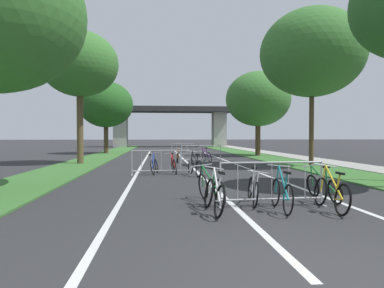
{
  "coord_description": "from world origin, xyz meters",
  "views": [
    {
      "loc": [
        -1.74,
        -3.6,
        1.65
      ],
      "look_at": [
        0.54,
        19.96,
        1.09
      ],
      "focal_mm": 32.06,
      "sensor_mm": 36.0,
      "label": 1
    }
  ],
  "objects_px": {
    "tree_left_maple_mid": "(106,105)",
    "bicycle_purple_8": "(206,156)",
    "crowd_barrier_fourth": "(187,150)",
    "bicycle_silver_1": "(253,189)",
    "bicycle_teal_6": "(282,194)",
    "crowd_barrier_third": "(201,154)",
    "tree_right_cypress_far": "(258,99)",
    "bicycle_blue_2": "(154,166)",
    "tree_right_pine_near": "(312,53)",
    "bicycle_green_0": "(211,188)",
    "bicycle_orange_4": "(178,157)",
    "crowd_barrier_second": "(161,163)",
    "bicycle_black_7": "(195,167)",
    "bicycle_red_9": "(173,165)",
    "crowd_barrier_nearest": "(272,184)",
    "bicycle_green_10": "(323,187)",
    "bicycle_white_3": "(214,195)",
    "bicycle_yellow_5": "(331,194)",
    "tree_left_oak_mid": "(80,64)"
  },
  "relations": [
    {
      "from": "crowd_barrier_fourth",
      "to": "bicycle_green_0",
      "type": "relative_size",
      "value": 1.45
    },
    {
      "from": "tree_right_cypress_far",
      "to": "bicycle_teal_6",
      "type": "relative_size",
      "value": 4.25
    },
    {
      "from": "bicycle_teal_6",
      "to": "tree_right_pine_near",
      "type": "bearing_deg",
      "value": 66.18
    },
    {
      "from": "bicycle_black_7",
      "to": "bicycle_red_9",
      "type": "xyz_separation_m",
      "value": [
        -0.84,
        1.0,
        -0.0
      ]
    },
    {
      "from": "bicycle_orange_4",
      "to": "crowd_barrier_third",
      "type": "bearing_deg",
      "value": 18.47
    },
    {
      "from": "tree_right_cypress_far",
      "to": "bicycle_teal_6",
      "type": "xyz_separation_m",
      "value": [
        -5.36,
        -20.01,
        -4.27
      ]
    },
    {
      "from": "tree_right_pine_near",
      "to": "crowd_barrier_third",
      "type": "distance_m",
      "value": 8.59
    },
    {
      "from": "crowd_barrier_second",
      "to": "bicycle_black_7",
      "type": "bearing_deg",
      "value": -17.7
    },
    {
      "from": "bicycle_blue_2",
      "to": "bicycle_red_9",
      "type": "distance_m",
      "value": 0.85
    },
    {
      "from": "tree_left_maple_mid",
      "to": "bicycle_purple_8",
      "type": "xyz_separation_m",
      "value": [
        7.88,
        -10.75,
        -4.17
      ]
    },
    {
      "from": "crowd_barrier_third",
      "to": "bicycle_purple_8",
      "type": "xyz_separation_m",
      "value": [
        0.4,
        0.35,
        -0.15
      ]
    },
    {
      "from": "bicycle_blue_2",
      "to": "bicycle_purple_8",
      "type": "xyz_separation_m",
      "value": [
        3.22,
        6.69,
        0.01
      ]
    },
    {
      "from": "crowd_barrier_third",
      "to": "bicycle_teal_6",
      "type": "bearing_deg",
      "value": -89.7
    },
    {
      "from": "crowd_barrier_fourth",
      "to": "bicycle_silver_1",
      "type": "distance_m",
      "value": 19.91
    },
    {
      "from": "tree_left_maple_mid",
      "to": "bicycle_yellow_5",
      "type": "xyz_separation_m",
      "value": [
        8.65,
        -25.14,
        -4.17
      ]
    },
    {
      "from": "bicycle_black_7",
      "to": "bicycle_green_10",
      "type": "distance_m",
      "value": 6.33
    },
    {
      "from": "tree_left_maple_mid",
      "to": "tree_right_cypress_far",
      "type": "xyz_separation_m",
      "value": [
        12.92,
        -5.04,
        0.1
      ]
    },
    {
      "from": "bicycle_blue_2",
      "to": "bicycle_green_0",
      "type": "bearing_deg",
      "value": -68.92
    },
    {
      "from": "tree_left_maple_mid",
      "to": "bicycle_green_10",
      "type": "relative_size",
      "value": 4.04
    },
    {
      "from": "bicycle_white_3",
      "to": "bicycle_black_7",
      "type": "distance_m",
      "value": 6.84
    },
    {
      "from": "bicycle_purple_8",
      "to": "tree_left_oak_mid",
      "type": "bearing_deg",
      "value": 175.38
    },
    {
      "from": "bicycle_black_7",
      "to": "bicycle_teal_6",
      "type": "bearing_deg",
      "value": -91.61
    },
    {
      "from": "bicycle_white_3",
      "to": "bicycle_teal_6",
      "type": "distance_m",
      "value": 1.51
    },
    {
      "from": "bicycle_yellow_5",
      "to": "bicycle_red_9",
      "type": "height_order",
      "value": "bicycle_yellow_5"
    },
    {
      "from": "tree_right_cypress_far",
      "to": "bicycle_blue_2",
      "type": "distance_m",
      "value": 15.5
    },
    {
      "from": "crowd_barrier_nearest",
      "to": "crowd_barrier_third",
      "type": "bearing_deg",
      "value": 89.99
    },
    {
      "from": "tree_right_pine_near",
      "to": "bicycle_orange_4",
      "type": "height_order",
      "value": "tree_right_pine_near"
    },
    {
      "from": "crowd_barrier_second",
      "to": "bicycle_purple_8",
      "type": "bearing_deg",
      "value": 67.67
    },
    {
      "from": "bicycle_orange_4",
      "to": "crowd_barrier_fourth",
      "type": "bearing_deg",
      "value": 81.9
    },
    {
      "from": "bicycle_white_3",
      "to": "bicycle_black_7",
      "type": "bearing_deg",
      "value": 83.98
    },
    {
      "from": "bicycle_blue_2",
      "to": "bicycle_purple_8",
      "type": "bearing_deg",
      "value": 72.93
    },
    {
      "from": "tree_left_oak_mid",
      "to": "bicycle_red_9",
      "type": "relative_size",
      "value": 4.61
    },
    {
      "from": "crowd_barrier_nearest",
      "to": "bicycle_green_10",
      "type": "xyz_separation_m",
      "value": [
        1.53,
        0.58,
        -0.18
      ]
    },
    {
      "from": "tree_right_pine_near",
      "to": "bicycle_green_0",
      "type": "height_order",
      "value": "tree_right_pine_near"
    },
    {
      "from": "bicycle_green_10",
      "to": "crowd_barrier_fourth",
      "type": "bearing_deg",
      "value": 91.62
    },
    {
      "from": "crowd_barrier_second",
      "to": "crowd_barrier_third",
      "type": "xyz_separation_m",
      "value": [
        2.52,
        6.75,
        0.0
      ]
    },
    {
      "from": "bicycle_green_0",
      "to": "bicycle_yellow_5",
      "type": "distance_m",
      "value": 2.73
    },
    {
      "from": "crowd_barrier_second",
      "to": "bicycle_green_0",
      "type": "height_order",
      "value": "crowd_barrier_second"
    },
    {
      "from": "bicycle_silver_1",
      "to": "bicycle_white_3",
      "type": "xyz_separation_m",
      "value": [
        -1.09,
        -0.87,
        0.02
      ]
    },
    {
      "from": "bicycle_silver_1",
      "to": "bicycle_teal_6",
      "type": "distance_m",
      "value": 0.9
    },
    {
      "from": "bicycle_silver_1",
      "to": "bicycle_green_10",
      "type": "height_order",
      "value": "bicycle_green_10"
    },
    {
      "from": "crowd_barrier_second",
      "to": "bicycle_purple_8",
      "type": "xyz_separation_m",
      "value": [
        2.92,
        7.1,
        -0.15
      ]
    },
    {
      "from": "tree_right_pine_near",
      "to": "bicycle_silver_1",
      "type": "bearing_deg",
      "value": -121.65
    },
    {
      "from": "bicycle_green_0",
      "to": "bicycle_black_7",
      "type": "xyz_separation_m",
      "value": [
        0.21,
        5.78,
        0.0
      ]
    },
    {
      "from": "tree_right_pine_near",
      "to": "crowd_barrier_nearest",
      "type": "xyz_separation_m",
      "value": [
        -5.44,
        -9.74,
        -5.49
      ]
    },
    {
      "from": "bicycle_silver_1",
      "to": "crowd_barrier_second",
      "type": "bearing_deg",
      "value": -62.82
    },
    {
      "from": "bicycle_black_7",
      "to": "bicycle_red_9",
      "type": "bearing_deg",
      "value": 118.02
    },
    {
      "from": "bicycle_teal_6",
      "to": "crowd_barrier_third",
      "type": "bearing_deg",
      "value": 94.26
    },
    {
      "from": "crowd_barrier_second",
      "to": "bicycle_yellow_5",
      "type": "bearing_deg",
      "value": -63.21
    },
    {
      "from": "tree_right_cypress_far",
      "to": "bicycle_green_0",
      "type": "bearing_deg",
      "value": -109.62
    }
  ]
}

